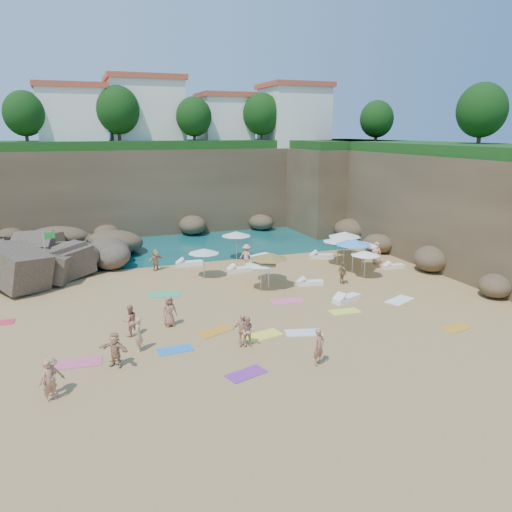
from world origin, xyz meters
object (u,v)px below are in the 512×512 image
object	(u,v)px
person_stand_2	(247,256)
rock_outcrop	(64,277)
lounger_0	(189,264)
person_stand_3	(343,273)
parasol_2	(345,234)
person_stand_1	(130,321)
parasol_0	(265,255)
person_stand_4	(376,253)
flag_pole	(47,252)
person_stand_0	(50,381)
person_stand_6	(138,334)
person_stand_5	(156,260)
parasol_1	(236,234)

from	to	relation	value
person_stand_2	rock_outcrop	bearing A→B (deg)	35.10
lounger_0	person_stand_2	size ratio (longest dim) A/B	1.14
lounger_0	person_stand_3	xyz separation A→B (m)	(8.37, -7.94, 0.59)
parasol_2	person_stand_1	world-z (taller)	parasol_2
parasol_0	person_stand_2	xyz separation A→B (m)	(-0.00, 3.72, -0.97)
parasol_2	person_stand_4	distance (m)	3.53
person_stand_2	person_stand_4	size ratio (longest dim) A/B	1.02
parasol_0	person_stand_3	distance (m)	5.19
lounger_0	person_stand_4	world-z (taller)	person_stand_4
rock_outcrop	flag_pole	world-z (taller)	flag_pole
lounger_0	person_stand_0	bearing A→B (deg)	-116.15
person_stand_2	person_stand_3	distance (m)	7.53
person_stand_3	person_stand_6	size ratio (longest dim) A/B	0.92
rock_outcrop	person_stand_0	xyz separation A→B (m)	(-0.40, -17.07, 0.81)
person_stand_5	rock_outcrop	bearing A→B (deg)	143.75
lounger_0	flag_pole	bearing A→B (deg)	-164.26
lounger_0	person_stand_4	size ratio (longest dim) A/B	1.17
parasol_0	parasol_2	xyz separation A→B (m)	(8.63, 4.60, -0.11)
lounger_0	person_stand_6	xyz separation A→B (m)	(-5.49, -13.73, 0.65)
parasol_0	person_stand_1	distance (m)	11.37
rock_outcrop	person_stand_3	world-z (taller)	rock_outcrop
lounger_0	person_stand_2	distance (m)	4.36
flag_pole	lounger_0	world-z (taller)	flag_pole
lounger_0	person_stand_6	world-z (taller)	person_stand_6
parasol_1	person_stand_1	xyz separation A→B (m)	(-9.52, -12.49, -1.22)
parasol_2	person_stand_4	world-z (taller)	parasol_2
person_stand_6	rock_outcrop	bearing A→B (deg)	-156.39
parasol_2	person_stand_2	bearing A→B (deg)	-174.19
parasol_1	person_stand_2	world-z (taller)	parasol_1
rock_outcrop	person_stand_0	world-z (taller)	person_stand_0
parasol_2	person_stand_2	xyz separation A→B (m)	(-8.63, -0.88, -0.86)
person_stand_0	person_stand_6	world-z (taller)	person_stand_6
rock_outcrop	parasol_0	distance (m)	13.95
rock_outcrop	person_stand_1	size ratio (longest dim) A/B	4.86
person_stand_1	flag_pole	bearing A→B (deg)	-85.90
person_stand_4	person_stand_1	bearing A→B (deg)	-95.78
person_stand_4	person_stand_2	bearing A→B (deg)	-131.81
rock_outcrop	person_stand_4	xyz separation A→B (m)	(22.02, -4.48, 0.84)
parasol_2	person_stand_3	bearing A→B (deg)	-120.77
flag_pole	parasol_0	xyz separation A→B (m)	(13.36, -3.35, -0.53)
flag_pole	person_stand_2	distance (m)	13.45
person_stand_1	person_stand_5	size ratio (longest dim) A/B	1.03
person_stand_1	person_stand_2	bearing A→B (deg)	-151.74
person_stand_1	lounger_0	bearing A→B (deg)	-133.47
parasol_2	person_stand_3	xyz separation A→B (m)	(-4.10, -6.88, -0.98)
person_stand_4	parasol_0	bearing A→B (deg)	-109.61
person_stand_3	person_stand_1	bearing A→B (deg)	104.61
parasol_1	parasol_0	bearing A→B (deg)	-90.38
person_stand_1	person_stand_3	xyz separation A→B (m)	(14.01, 3.91, -0.05)
rock_outcrop	person_stand_3	distance (m)	18.91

